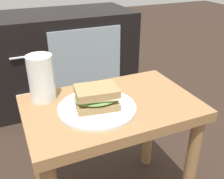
{
  "coord_description": "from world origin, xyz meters",
  "views": [
    {
      "loc": [
        -0.3,
        -0.68,
        0.89
      ],
      "look_at": [
        0.0,
        0.0,
        0.51
      ],
      "focal_mm": 42.18,
      "sensor_mm": 36.0,
      "label": 1
    }
  ],
  "objects": [
    {
      "name": "sandwich_front",
      "position": [
        -0.06,
        -0.02,
        0.5
      ],
      "size": [
        0.15,
        0.12,
        0.07
      ],
      "color": "#9E7A4C",
      "rests_on": "plate"
    },
    {
      "name": "plate",
      "position": [
        -0.06,
        -0.02,
        0.47
      ],
      "size": [
        0.25,
        0.25,
        0.01
      ],
      "primitive_type": "cylinder",
      "color": "silver",
      "rests_on": "side_table"
    },
    {
      "name": "tv_cabinet",
      "position": [
        0.04,
        0.95,
        0.29
      ],
      "size": [
        0.96,
        0.46,
        0.58
      ],
      "color": "black",
      "rests_on": "ground"
    },
    {
      "name": "side_table",
      "position": [
        0.0,
        0.0,
        0.37
      ],
      "size": [
        0.56,
        0.36,
        0.46
      ],
      "color": "olive",
      "rests_on": "ground"
    },
    {
      "name": "beer_glass",
      "position": [
        -0.19,
        0.12,
        0.53
      ],
      "size": [
        0.08,
        0.08,
        0.15
      ],
      "color": "silver",
      "rests_on": "side_table"
    }
  ]
}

